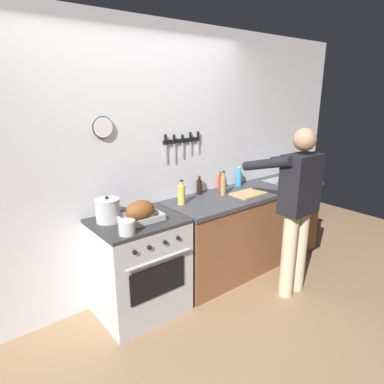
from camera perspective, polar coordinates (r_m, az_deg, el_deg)
The scene contains 14 objects.
ground_plane at distance 2.91m, azimuth 6.86°, elevation -26.21°, with size 8.00×8.00×0.00m, color #937251.
wall_back at distance 3.28m, azimuth -9.41°, elevation 4.59°, with size 6.00×0.13×2.60m.
counter_block at distance 4.00m, azimuth 9.18°, elevation -5.86°, with size 2.03×0.65×0.90m.
stove at distance 3.18m, azimuth -8.88°, elevation -12.22°, with size 0.76×0.67×0.90m.
person_cook at distance 3.38m, azimuth 17.19°, elevation -1.72°, with size 0.51×0.63×1.66m.
roasting_pan at distance 2.91m, azimuth -8.69°, elevation -3.35°, with size 0.35×0.26×0.19m.
stock_pot at distance 2.97m, azimuth -13.99°, elevation -3.00°, with size 0.21×0.21×0.23m.
saucepan at distance 2.69m, azimuth -10.91°, elevation -5.86°, with size 0.13×0.13×0.11m.
cutting_board at distance 3.70m, azimuth 9.48°, elevation -0.28°, with size 0.36×0.24×0.02m, color tan.
bottle_soy_sauce at distance 3.64m, azimuth 1.22°, elevation 0.91°, with size 0.06×0.06×0.20m.
bottle_vinegar at distance 3.62m, azimuth 5.28°, elevation 1.17°, with size 0.06×0.06×0.26m.
bottle_cooking_oil at distance 3.31m, azimuth -1.78°, elevation -0.38°, with size 0.07×0.07×0.25m.
bottle_dish_soap at distance 4.01m, azimuth 7.87°, elevation 2.36°, with size 0.07×0.07×0.23m.
bottle_hot_sauce at distance 3.84m, azimuth 4.76°, elevation 1.66°, with size 0.05×0.05×0.21m.
Camera 1 is at (-1.57, -1.45, 1.97)m, focal length 31.73 mm.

